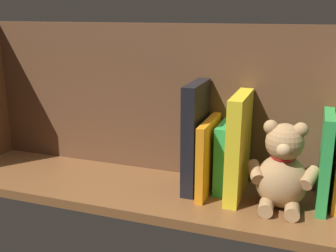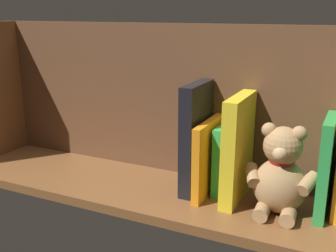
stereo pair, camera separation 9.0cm
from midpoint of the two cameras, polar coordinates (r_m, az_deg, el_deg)
ground_plane at (r=98.74cm, az=2.65°, el=-9.39°), size 115.00×27.06×2.20cm
shelf_back_panel at (r=102.22cm, az=5.26°, el=3.38°), size 115.00×1.50×38.04cm
book_3 at (r=91.16cm, az=23.91°, el=-5.24°), size 2.13×13.51×20.59cm
teddy_bear at (r=88.89cm, az=18.30°, el=-6.50°), size 15.47×12.42×19.07cm
book_4 at (r=91.44cm, az=12.55°, el=-3.14°), size 3.27×15.80×23.64cm
book_5 at (r=95.77cm, az=10.57°, el=-4.56°), size 2.50×10.88×16.04cm
book_6 at (r=94.07cm, az=8.36°, el=-4.43°), size 1.80×15.87×17.28cm
book_7 at (r=94.63cm, az=6.69°, el=-1.65°), size 3.05×13.88×25.39cm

